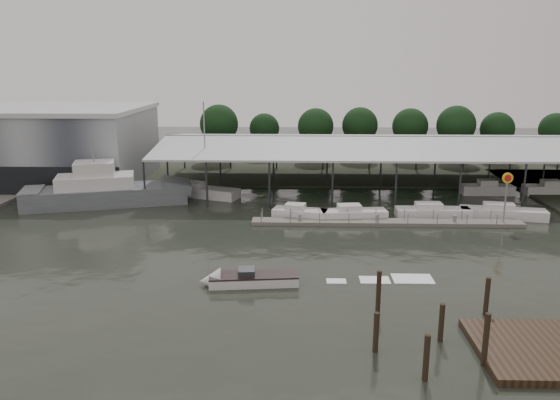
{
  "coord_description": "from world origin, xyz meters",
  "views": [
    {
      "loc": [
        5.53,
        -44.73,
        16.2
      ],
      "look_at": [
        3.91,
        10.13,
        2.5
      ],
      "focal_mm": 35.0,
      "sensor_mm": 36.0,
      "label": 1
    }
  ],
  "objects_px": {
    "white_sailboat": "(202,192)",
    "speedboat_underway": "(246,279)",
    "grey_trawler": "(107,191)",
    "shell_fuel_sign": "(507,188)"
  },
  "relations": [
    {
      "from": "grey_trawler",
      "to": "white_sailboat",
      "type": "xyz_separation_m",
      "value": [
        10.52,
        4.17,
        -0.94
      ]
    },
    {
      "from": "shell_fuel_sign",
      "to": "white_sailboat",
      "type": "height_order",
      "value": "white_sailboat"
    },
    {
      "from": "grey_trawler",
      "to": "speedboat_underway",
      "type": "distance_m",
      "value": 30.21
    },
    {
      "from": "shell_fuel_sign",
      "to": "speedboat_underway",
      "type": "distance_m",
      "value": 30.23
    },
    {
      "from": "shell_fuel_sign",
      "to": "speedboat_underway",
      "type": "relative_size",
      "value": 0.3
    },
    {
      "from": "grey_trawler",
      "to": "white_sailboat",
      "type": "distance_m",
      "value": 11.36
    },
    {
      "from": "shell_fuel_sign",
      "to": "grey_trawler",
      "type": "xyz_separation_m",
      "value": [
        -43.78,
        7.51,
        -2.35
      ]
    },
    {
      "from": "grey_trawler",
      "to": "white_sailboat",
      "type": "bearing_deg",
      "value": 5.67
    },
    {
      "from": "white_sailboat",
      "to": "speedboat_underway",
      "type": "relative_size",
      "value": 0.65
    },
    {
      "from": "grey_trawler",
      "to": "speedboat_underway",
      "type": "bearing_deg",
      "value": -67.99
    }
  ]
}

